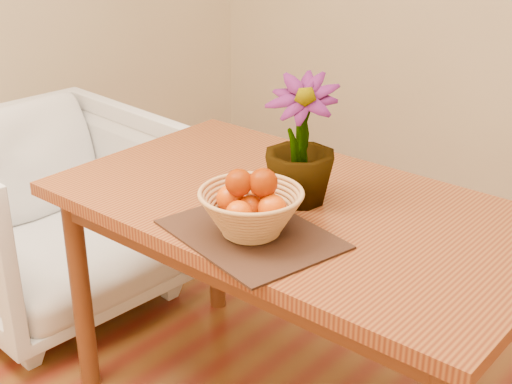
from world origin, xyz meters
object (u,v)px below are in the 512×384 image
Objects in this scene: table at (296,230)px; potted_plant at (300,141)px; wicker_basket at (251,214)px; armchair at (52,206)px.

potted_plant reaches higher than table.
wicker_basket is 0.32× the size of armchair.
table is 0.27m from potted_plant.
potted_plant is 0.43× the size of armchair.
armchair is (-1.17, 0.18, -0.39)m from wicker_basket.
wicker_basket is (0.03, -0.24, 0.15)m from table.
wicker_basket is 0.74× the size of potted_plant.
armchair is at bearing -177.22° from table.
potted_plant is (-0.03, 0.25, 0.12)m from wicker_basket.
table is at bearing -82.72° from armchair.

